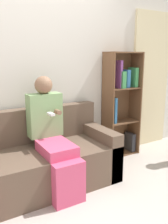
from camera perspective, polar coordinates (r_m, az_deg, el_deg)
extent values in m
plane|color=#BCB2A8|center=(2.59, -5.21, -21.52)|extent=(14.00, 14.00, 0.00)
cube|color=silver|center=(3.01, -13.53, 9.01)|extent=(10.00, 0.06, 2.55)
cube|color=beige|center=(4.11, 15.73, 7.21)|extent=(0.76, 0.04, 2.17)
cube|color=brown|center=(2.72, -12.89, -14.47)|extent=(2.07, 0.65, 0.45)
cube|color=brown|center=(2.99, -15.51, -7.65)|extent=(2.07, 0.15, 0.87)
cube|color=brown|center=(3.08, 4.34, -9.35)|extent=(0.17, 0.65, 0.59)
cube|color=#DB4C75|center=(2.50, -3.63, -16.79)|extent=(0.33, 0.12, 0.45)
cube|color=#DB4C75|center=(2.61, -6.63, -8.68)|extent=(0.33, 0.45, 0.11)
cube|color=#84AD70|center=(2.80, -9.45, -0.71)|extent=(0.39, 0.18, 0.50)
sphere|color=#8C664C|center=(2.74, -9.72, 6.41)|extent=(0.20, 0.20, 0.20)
cylinder|color=#8C664C|center=(2.70, -6.30, 0.01)|extent=(0.05, 0.10, 0.05)
cube|color=white|center=(2.62, -7.98, -0.48)|extent=(0.05, 0.12, 0.02)
cube|color=brown|center=(3.42, 5.71, 1.21)|extent=(0.02, 0.29, 1.54)
cube|color=brown|center=(3.74, 12.12, 2.02)|extent=(0.02, 0.29, 1.54)
cube|color=brown|center=(3.68, 7.72, 2.00)|extent=(0.54, 0.02, 1.54)
cube|color=brown|center=(3.80, 8.64, -9.71)|extent=(0.50, 0.25, 0.02)
cube|color=brown|center=(3.63, 8.92, -2.30)|extent=(0.50, 0.25, 0.02)
cube|color=brown|center=(3.53, 9.21, 5.68)|extent=(0.50, 0.25, 0.02)
cube|color=brown|center=(3.51, 9.51, 13.94)|extent=(0.50, 0.25, 0.02)
cube|color=#333338|center=(3.86, 10.96, -7.01)|extent=(0.07, 0.19, 0.28)
cube|color=#429956|center=(3.65, 11.70, 8.20)|extent=(0.06, 0.18, 0.29)
cube|color=teal|center=(3.49, 6.94, 0.43)|extent=(0.04, 0.16, 0.37)
cube|color=#429956|center=(3.49, 8.62, 7.72)|extent=(0.07, 0.21, 0.24)
cube|color=#934CA3|center=(3.46, 8.27, 8.96)|extent=(0.04, 0.15, 0.39)
cube|color=teal|center=(3.55, 9.94, 7.94)|extent=(0.06, 0.16, 0.26)
cube|color=gold|center=(3.67, 7.16, -8.27)|extent=(0.06, 0.20, 0.24)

